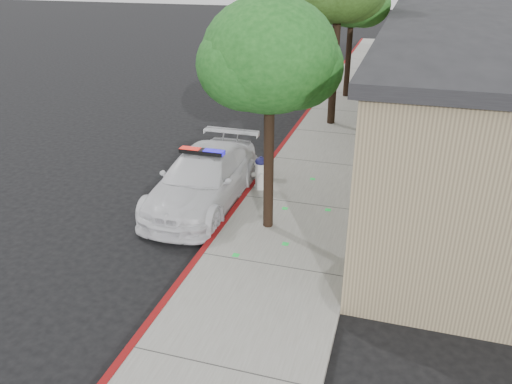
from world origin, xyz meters
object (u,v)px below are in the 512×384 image
object	(u,v)px
police_car	(203,179)
street_tree_near	(270,61)
fire_hydrant	(261,172)
clapboard_building	(500,88)
street_tree_far	(353,1)

from	to	relation	value
police_car	street_tree_near	xyz separation A→B (m)	(2.02, -0.97, 3.29)
police_car	fire_hydrant	xyz separation A→B (m)	(1.25, 1.05, -0.09)
police_car	clapboard_building	bearing A→B (deg)	40.34
clapboard_building	street_tree_far	distance (m)	8.02
clapboard_building	fire_hydrant	size ratio (longest dim) A/B	22.90
police_car	street_tree_near	size ratio (longest dim) A/B	0.93
fire_hydrant	street_tree_far	world-z (taller)	street_tree_far
clapboard_building	street_tree_near	distance (m)	9.45
street_tree_near	street_tree_far	xyz separation A→B (m)	(0.12, 12.89, 0.25)
clapboard_building	fire_hydrant	distance (m)	8.45
clapboard_building	police_car	distance (m)	10.05
police_car	fire_hydrant	distance (m)	1.64
police_car	street_tree_near	world-z (taller)	street_tree_near
clapboard_building	police_car	xyz separation A→B (m)	(-7.59, -6.43, -1.43)
clapboard_building	street_tree_near	bearing A→B (deg)	-126.97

